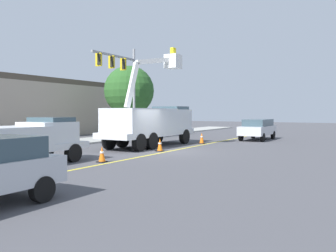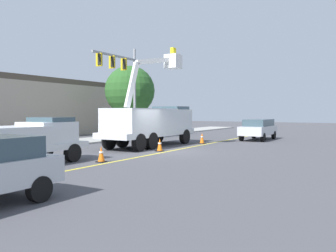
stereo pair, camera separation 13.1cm
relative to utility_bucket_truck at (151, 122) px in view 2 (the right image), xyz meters
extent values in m
plane|color=#47474C|center=(-2.14, -2.57, -1.60)|extent=(120.00, 120.00, 0.00)
cube|color=#9E9E99|center=(-2.18, 6.34, -1.54)|extent=(60.01, 3.84, 0.12)
cube|color=yellow|center=(-2.14, -2.57, -1.60)|extent=(50.00, 0.36, 0.01)
cube|color=silver|center=(-0.18, 0.03, -0.70)|extent=(8.21, 2.53, 0.36)
cube|color=silver|center=(2.44, 0.04, 0.07)|extent=(2.63, 2.36, 1.60)
cube|color=#384C56|center=(2.64, 0.04, 0.77)|extent=(1.81, 2.11, 0.64)
cube|color=silver|center=(-1.17, 0.02, 0.02)|extent=(5.26, 2.52, 1.80)
cube|color=white|center=(-2.32, -0.12, 2.35)|extent=(1.00, 0.64, 2.83)
cube|color=white|center=(-0.72, -0.80, 3.95)|extent=(2.71, 1.37, 0.70)
cube|color=white|center=(0.56, -1.35, 4.01)|extent=(0.90, 0.90, 0.90)
cube|color=yellow|center=(0.56, -1.35, 4.61)|extent=(0.36, 0.24, 0.60)
cylinder|color=black|center=(2.68, 1.16, -1.08)|extent=(1.04, 0.34, 1.04)
cylinder|color=black|center=(2.69, -1.09, -1.08)|extent=(1.04, 0.34, 1.04)
cylinder|color=black|center=(-1.66, 1.15, -1.08)|extent=(1.04, 0.34, 1.04)
cylinder|color=black|center=(-1.65, -1.10, -1.08)|extent=(1.04, 0.34, 1.04)
cylinder|color=black|center=(-2.97, 1.14, -1.08)|extent=(1.04, 0.34, 1.04)
cylinder|color=black|center=(-2.96, -1.11, -1.08)|extent=(1.04, 0.34, 1.04)
cube|color=silver|center=(-9.83, -0.01, -0.85)|extent=(5.61, 2.12, 0.30)
cube|color=silver|center=(-8.60, -0.01, -0.30)|extent=(2.02, 1.94, 1.10)
cube|color=#384C56|center=(-8.40, -0.01, 0.18)|extent=(1.35, 1.77, 0.56)
cube|color=silver|center=(-10.84, -0.02, -0.45)|extent=(3.37, 2.11, 1.10)
cylinder|color=black|center=(-7.99, 0.94, -1.18)|extent=(0.84, 0.30, 0.84)
cylinder|color=black|center=(-7.98, -0.95, -1.18)|extent=(0.84, 0.30, 0.84)
cube|color=silver|center=(8.79, -4.63, -0.81)|extent=(4.81, 1.92, 0.70)
cube|color=#384C56|center=(8.94, -4.63, -0.21)|extent=(3.46, 1.69, 0.60)
cylinder|color=black|center=(7.16, -5.49, -1.26)|extent=(0.68, 0.24, 0.68)
cylinder|color=black|center=(7.15, -3.78, -1.26)|extent=(0.68, 0.24, 0.68)
cylinder|color=black|center=(10.42, -5.48, -1.26)|extent=(0.68, 0.24, 0.68)
cylinder|color=black|center=(10.42, -3.77, -1.26)|extent=(0.68, 0.24, 0.68)
cylinder|color=black|center=(-13.56, -5.58, -1.26)|extent=(0.68, 0.24, 0.68)
cube|color=black|center=(-7.36, -2.13, -1.58)|extent=(0.40, 0.40, 0.04)
cone|color=orange|center=(-7.36, -2.13, -1.21)|extent=(0.32, 0.32, 0.70)
cylinder|color=white|center=(-7.36, -2.13, -1.14)|extent=(0.20, 0.20, 0.08)
cube|color=black|center=(-2.29, -2.10, -1.58)|extent=(0.40, 0.40, 0.04)
cone|color=orange|center=(-2.29, -2.10, -1.20)|extent=(0.32, 0.32, 0.71)
cylinder|color=white|center=(-2.29, -2.10, -1.13)|extent=(0.20, 0.20, 0.08)
cube|color=black|center=(3.42, -2.11, -1.58)|extent=(0.40, 0.40, 0.04)
cone|color=orange|center=(3.42, -2.11, -1.17)|extent=(0.32, 0.32, 0.77)
cylinder|color=white|center=(3.42, -2.11, -1.10)|extent=(0.20, 0.20, 0.08)
cylinder|color=gray|center=(5.42, 5.37, 2.29)|extent=(0.22, 0.22, 7.79)
cube|color=gray|center=(2.75, 5.36, 5.23)|extent=(5.33, 0.18, 0.16)
cube|color=gold|center=(3.90, 5.36, 4.68)|extent=(0.12, 0.56, 1.00)
cube|color=black|center=(3.90, 5.26, 4.68)|extent=(0.20, 0.32, 0.84)
cube|color=gold|center=(2.37, 5.36, 4.68)|extent=(0.12, 0.56, 1.00)
cube|color=black|center=(2.37, 5.26, 4.68)|extent=(0.20, 0.32, 0.84)
cube|color=gold|center=(0.85, 5.35, 4.68)|extent=(0.12, 0.56, 1.00)
cube|color=black|center=(0.85, 5.25, 4.68)|extent=(0.20, 0.32, 0.84)
cube|color=#A89989|center=(0.58, 15.72, 0.86)|extent=(26.39, 7.14, 4.92)
cube|color=#4C4238|center=(0.58, 15.72, 3.57)|extent=(26.39, 7.14, 0.50)
cylinder|color=brown|center=(7.33, 7.34, -0.28)|extent=(0.32, 0.32, 2.64)
sphere|color=#285623|center=(7.33, 7.34, 2.70)|extent=(4.75, 4.75, 4.75)
camera|label=1|loc=(-19.55, -12.85, 0.72)|focal=37.41mm
camera|label=2|loc=(-19.48, -12.96, 0.72)|focal=37.41mm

